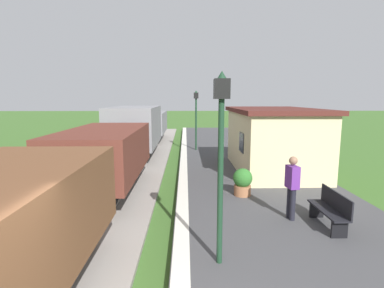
% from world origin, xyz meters
% --- Properties ---
extents(freight_train, '(2.50, 26.00, 2.72)m').
position_xyz_m(freight_train, '(-2.40, 11.50, 1.48)').
color(freight_train, brown).
rests_on(freight_train, rail_near).
extents(station_hut, '(3.50, 5.80, 2.78)m').
position_xyz_m(station_hut, '(4.40, 10.47, 1.65)').
color(station_hut, beige).
rests_on(station_hut, platform_slab).
extents(bench_near_hut, '(0.42, 1.50, 0.91)m').
position_xyz_m(bench_near_hut, '(4.13, 4.47, 0.72)').
color(bench_near_hut, black).
rests_on(bench_near_hut, platform_slab).
extents(bench_down_platform, '(0.42, 1.50, 0.91)m').
position_xyz_m(bench_down_platform, '(4.13, 15.02, 0.72)').
color(bench_down_platform, black).
rests_on(bench_down_platform, platform_slab).
extents(person_waiting, '(0.29, 0.41, 1.71)m').
position_xyz_m(person_waiting, '(3.32, 4.98, 1.18)').
color(person_waiting, black).
rests_on(person_waiting, platform_slab).
extents(potted_planter, '(0.64, 0.64, 0.92)m').
position_xyz_m(potted_planter, '(2.40, 6.96, 0.72)').
color(potted_planter, '#9E6642').
rests_on(potted_planter, platform_slab).
extents(lamp_post_near, '(0.28, 0.28, 3.70)m').
position_xyz_m(lamp_post_near, '(1.16, 2.90, 2.80)').
color(lamp_post_near, '#193823').
rests_on(lamp_post_near, platform_slab).
extents(lamp_post_far, '(0.28, 0.28, 3.70)m').
position_xyz_m(lamp_post_far, '(1.16, 15.81, 2.80)').
color(lamp_post_far, '#193823').
rests_on(lamp_post_far, platform_slab).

